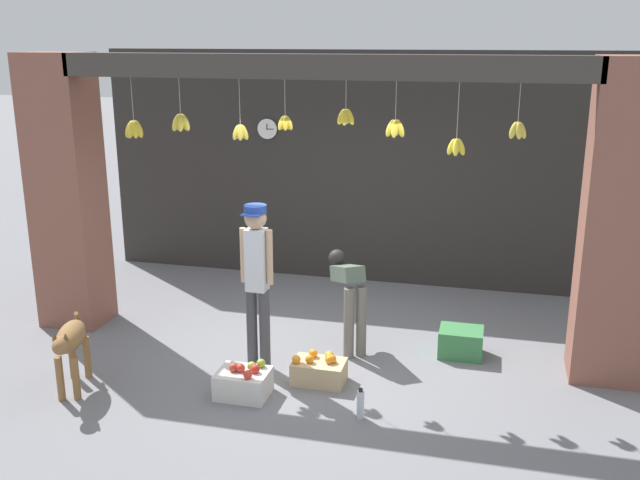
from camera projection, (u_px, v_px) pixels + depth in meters
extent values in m
plane|color=slate|center=(311.00, 357.00, 7.64)|extent=(60.00, 60.00, 0.00)
cube|color=#2D2B28|center=(360.00, 169.00, 9.68)|extent=(7.26, 0.12, 3.14)
cube|color=brown|center=(67.00, 193.00, 8.18)|extent=(0.70, 0.60, 3.14)
cube|color=brown|center=(620.00, 225.00, 6.79)|extent=(0.70, 0.60, 3.14)
cube|color=#3D3833|center=(313.00, 67.00, 6.92)|extent=(5.36, 0.24, 0.24)
cylinder|color=#B2AD99|center=(132.00, 99.00, 7.51)|extent=(0.01, 0.01, 0.46)
ellipsoid|color=yellow|center=(138.00, 129.00, 7.58)|extent=(0.13, 0.07, 0.20)
ellipsoid|color=yellow|center=(139.00, 129.00, 7.62)|extent=(0.11, 0.12, 0.21)
ellipsoid|color=yellow|center=(135.00, 128.00, 7.64)|extent=(0.09, 0.13, 0.21)
ellipsoid|color=yellow|center=(131.00, 129.00, 7.63)|extent=(0.13, 0.10, 0.21)
ellipsoid|color=yellow|center=(129.00, 129.00, 7.59)|extent=(0.13, 0.10, 0.21)
ellipsoid|color=yellow|center=(131.00, 130.00, 7.55)|extent=(0.09, 0.13, 0.21)
ellipsoid|color=yellow|center=(135.00, 130.00, 7.55)|extent=(0.11, 0.12, 0.21)
cylinder|color=#B2AD99|center=(180.00, 96.00, 7.29)|extent=(0.01, 0.01, 0.37)
ellipsoid|color=gold|center=(185.00, 123.00, 7.36)|extent=(0.13, 0.07, 0.20)
ellipsoid|color=gold|center=(184.00, 122.00, 7.41)|extent=(0.09, 0.13, 0.20)
ellipsoid|color=gold|center=(179.00, 122.00, 7.40)|extent=(0.12, 0.11, 0.21)
ellipsoid|color=gold|center=(176.00, 123.00, 7.35)|extent=(0.12, 0.11, 0.21)
ellipsoid|color=gold|center=(180.00, 123.00, 7.32)|extent=(0.09, 0.13, 0.20)
cylinder|color=#B2AD99|center=(240.00, 102.00, 7.23)|extent=(0.01, 0.01, 0.47)
ellipsoid|color=gold|center=(244.00, 132.00, 7.30)|extent=(0.11, 0.06, 0.17)
ellipsoid|color=gold|center=(243.00, 132.00, 7.35)|extent=(0.08, 0.11, 0.18)
ellipsoid|color=gold|center=(238.00, 132.00, 7.34)|extent=(0.11, 0.09, 0.18)
ellipsoid|color=gold|center=(236.00, 132.00, 7.30)|extent=(0.11, 0.09, 0.18)
ellipsoid|color=gold|center=(240.00, 133.00, 7.27)|extent=(0.08, 0.11, 0.18)
cylinder|color=#B2AD99|center=(285.00, 97.00, 7.08)|extent=(0.01, 0.01, 0.36)
ellipsoid|color=yellow|center=(289.00, 123.00, 7.14)|extent=(0.10, 0.06, 0.16)
ellipsoid|color=yellow|center=(287.00, 123.00, 7.18)|extent=(0.07, 0.10, 0.16)
ellipsoid|color=yellow|center=(283.00, 123.00, 7.18)|extent=(0.10, 0.09, 0.17)
ellipsoid|color=yellow|center=(281.00, 123.00, 7.13)|extent=(0.10, 0.09, 0.17)
ellipsoid|color=yellow|center=(285.00, 123.00, 7.11)|extent=(0.07, 0.10, 0.16)
cylinder|color=#B2AD99|center=(346.00, 94.00, 6.92)|extent=(0.01, 0.01, 0.28)
ellipsoid|color=yellow|center=(350.00, 117.00, 6.97)|extent=(0.11, 0.06, 0.17)
ellipsoid|color=yellow|center=(347.00, 116.00, 7.02)|extent=(0.06, 0.11, 0.17)
ellipsoid|color=yellow|center=(341.00, 117.00, 6.99)|extent=(0.11, 0.06, 0.17)
ellipsoid|color=yellow|center=(345.00, 117.00, 6.94)|extent=(0.06, 0.11, 0.17)
cylinder|color=#B2AD99|center=(396.00, 100.00, 6.81)|extent=(0.01, 0.01, 0.37)
ellipsoid|color=yellow|center=(400.00, 128.00, 6.88)|extent=(0.12, 0.07, 0.19)
ellipsoid|color=yellow|center=(396.00, 128.00, 6.93)|extent=(0.07, 0.12, 0.19)
ellipsoid|color=yellow|center=(390.00, 128.00, 6.90)|extent=(0.12, 0.07, 0.19)
ellipsoid|color=yellow|center=(394.00, 129.00, 6.84)|extent=(0.07, 0.12, 0.19)
cylinder|color=#B2AD99|center=(458.00, 110.00, 6.70)|extent=(0.01, 0.01, 0.53)
ellipsoid|color=yellow|center=(461.00, 147.00, 6.79)|extent=(0.12, 0.06, 0.18)
ellipsoid|color=yellow|center=(456.00, 146.00, 6.84)|extent=(0.06, 0.12, 0.18)
ellipsoid|color=yellow|center=(452.00, 147.00, 6.81)|extent=(0.12, 0.06, 0.18)
ellipsoid|color=yellow|center=(456.00, 148.00, 6.75)|extent=(0.06, 0.12, 0.18)
cylinder|color=#B2AD99|center=(519.00, 102.00, 6.53)|extent=(0.01, 0.01, 0.36)
ellipsoid|color=yellow|center=(522.00, 130.00, 6.59)|extent=(0.11, 0.06, 0.17)
ellipsoid|color=yellow|center=(519.00, 130.00, 6.64)|extent=(0.08, 0.11, 0.18)
ellipsoid|color=yellow|center=(513.00, 130.00, 6.64)|extent=(0.11, 0.09, 0.18)
ellipsoid|color=yellow|center=(513.00, 130.00, 6.59)|extent=(0.11, 0.09, 0.18)
ellipsoid|color=yellow|center=(519.00, 131.00, 6.56)|extent=(0.08, 0.11, 0.18)
ellipsoid|color=olive|center=(71.00, 336.00, 6.81)|extent=(0.42, 0.65, 0.24)
cylinder|color=olive|center=(76.00, 378.00, 6.68)|extent=(0.07, 0.07, 0.44)
cylinder|color=olive|center=(60.00, 379.00, 6.67)|extent=(0.07, 0.07, 0.44)
cylinder|color=olive|center=(87.00, 357.00, 7.12)|extent=(0.07, 0.07, 0.44)
cylinder|color=olive|center=(72.00, 358.00, 7.11)|extent=(0.07, 0.07, 0.44)
ellipsoid|color=olive|center=(61.00, 345.00, 6.47)|extent=(0.22, 0.26, 0.16)
cone|color=brown|center=(65.00, 336.00, 6.45)|extent=(0.05, 0.05, 0.07)
cone|color=brown|center=(55.00, 337.00, 6.45)|extent=(0.05, 0.05, 0.07)
cylinder|color=olive|center=(79.00, 321.00, 7.12)|extent=(0.10, 0.20, 0.25)
cylinder|color=#424247|center=(265.00, 330.00, 7.26)|extent=(0.11, 0.11, 0.85)
cylinder|color=#424247|center=(252.00, 328.00, 7.30)|extent=(0.11, 0.11, 0.85)
cube|color=silver|center=(257.00, 260.00, 7.08)|extent=(0.21, 0.18, 0.64)
cylinder|color=tan|center=(270.00, 257.00, 7.03)|extent=(0.06, 0.06, 0.56)
cylinder|color=tan|center=(243.00, 255.00, 7.11)|extent=(0.06, 0.06, 0.56)
sphere|color=tan|center=(255.00, 218.00, 6.96)|extent=(0.22, 0.22, 0.22)
cylinder|color=#234299|center=(255.00, 209.00, 6.94)|extent=(0.22, 0.22, 0.08)
cube|color=#234299|center=(251.00, 215.00, 6.84)|extent=(0.19, 0.13, 0.01)
cylinder|color=#6B665B|center=(349.00, 323.00, 7.53)|extent=(0.11, 0.11, 0.78)
cylinder|color=#6B665B|center=(361.00, 322.00, 7.56)|extent=(0.11, 0.11, 0.78)
cube|color=#4C5B4C|center=(347.00, 274.00, 7.66)|extent=(0.49, 0.61, 0.31)
sphere|color=black|center=(337.00, 258.00, 7.97)|extent=(0.19, 0.19, 0.19)
cube|color=tan|center=(319.00, 372.00, 7.04)|extent=(0.52, 0.34, 0.22)
sphere|color=orange|center=(332.00, 359.00, 6.98)|extent=(0.09, 0.09, 0.09)
sphere|color=orange|center=(296.00, 360.00, 6.97)|extent=(0.09, 0.09, 0.09)
sphere|color=orange|center=(329.00, 355.00, 7.06)|extent=(0.09, 0.09, 0.09)
sphere|color=orange|center=(313.00, 353.00, 7.10)|extent=(0.09, 0.09, 0.09)
sphere|color=orange|center=(310.00, 359.00, 6.98)|extent=(0.09, 0.09, 0.09)
sphere|color=orange|center=(330.00, 357.00, 7.03)|extent=(0.09, 0.09, 0.09)
sphere|color=orange|center=(330.00, 360.00, 6.96)|extent=(0.09, 0.09, 0.09)
cube|color=silver|center=(243.00, 384.00, 6.78)|extent=(0.49, 0.39, 0.25)
sphere|color=red|center=(234.00, 368.00, 6.75)|extent=(0.09, 0.09, 0.09)
sphere|color=red|center=(255.00, 369.00, 6.72)|extent=(0.09, 0.09, 0.09)
sphere|color=#99B238|center=(261.00, 363.00, 6.84)|extent=(0.09, 0.09, 0.09)
sphere|color=red|center=(241.00, 368.00, 6.74)|extent=(0.09, 0.09, 0.09)
sphere|color=#99B238|center=(252.00, 366.00, 6.78)|extent=(0.09, 0.09, 0.09)
sphere|color=red|center=(248.00, 375.00, 6.61)|extent=(0.09, 0.09, 0.09)
cube|color=#387A42|center=(461.00, 342.00, 7.64)|extent=(0.46, 0.38, 0.30)
cylinder|color=silver|center=(360.00, 405.00, 6.38)|extent=(0.07, 0.07, 0.26)
cylinder|color=black|center=(361.00, 390.00, 6.34)|extent=(0.04, 0.04, 0.03)
cylinder|color=black|center=(268.00, 129.00, 9.77)|extent=(0.29, 0.01, 0.29)
cylinder|color=white|center=(267.00, 129.00, 9.76)|extent=(0.28, 0.02, 0.28)
cube|color=black|center=(267.00, 127.00, 9.74)|extent=(0.01, 0.01, 0.08)
cube|color=black|center=(270.00, 129.00, 9.74)|extent=(0.11, 0.01, 0.01)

